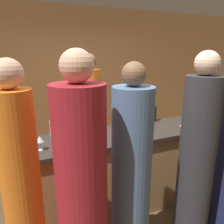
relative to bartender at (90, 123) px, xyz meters
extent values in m
plane|color=#4C3823|center=(0.09, -0.82, -0.91)|extent=(14.00, 14.00, 0.00)
cube|color=olive|center=(0.09, 1.32, 0.49)|extent=(8.00, 0.06, 2.80)
cube|color=#B27F4C|center=(0.09, -0.82, -0.42)|extent=(2.53, 0.59, 0.97)
cube|color=#332D28|center=(0.09, -0.82, 0.08)|extent=(2.59, 0.65, 0.03)
cylinder|color=orange|center=(0.00, 0.00, -0.05)|extent=(0.33, 0.33, 1.71)
sphere|color=brown|center=(0.00, 0.00, 0.91)|extent=(0.22, 0.22, 0.22)
cylinder|color=#4C6B93|center=(-0.12, -1.55, -0.06)|extent=(0.35, 0.35, 1.69)
sphere|color=brown|center=(-0.12, -1.55, 0.88)|extent=(0.19, 0.19, 0.19)
cylinder|color=maroon|center=(-0.59, -1.65, -0.03)|extent=(0.38, 0.38, 1.75)
sphere|color=tan|center=(-0.59, -1.65, 0.95)|extent=(0.22, 0.22, 0.22)
cylinder|color=#2D2D33|center=(0.60, -1.57, -0.04)|extent=(0.35, 0.35, 1.74)
sphere|color=beige|center=(0.60, -1.57, 0.95)|extent=(0.22, 0.22, 0.22)
cylinder|color=orange|center=(-1.00, -1.48, -0.05)|extent=(0.28, 0.28, 1.71)
sphere|color=tan|center=(-1.00, -1.48, 0.91)|extent=(0.20, 0.20, 0.20)
cylinder|color=black|center=(0.23, -0.60, 0.20)|extent=(0.08, 0.08, 0.21)
cylinder|color=black|center=(0.23, -0.60, 0.35)|extent=(0.03, 0.03, 0.07)
cylinder|color=black|center=(0.75, -0.56, 0.20)|extent=(0.08, 0.08, 0.21)
cylinder|color=black|center=(0.75, -0.56, 0.34)|extent=(0.03, 0.03, 0.07)
cylinder|color=#9E9993|center=(-0.58, -0.61, 0.19)|extent=(0.18, 0.18, 0.19)
cylinder|color=silver|center=(-1.10, -0.91, 0.10)|extent=(0.05, 0.05, 0.00)
cylinder|color=silver|center=(-1.10, -0.91, 0.15)|extent=(0.01, 0.01, 0.09)
cone|color=silver|center=(-1.10, -0.91, 0.22)|extent=(0.07, 0.07, 0.06)
cylinder|color=silver|center=(-0.28, -0.96, 0.10)|extent=(0.05, 0.05, 0.00)
cylinder|color=silver|center=(-0.28, -0.96, 0.14)|extent=(0.01, 0.01, 0.08)
cone|color=silver|center=(-0.28, -0.96, 0.21)|extent=(0.08, 0.08, 0.06)
cylinder|color=silver|center=(1.27, -1.01, 0.10)|extent=(0.05, 0.05, 0.00)
cylinder|color=silver|center=(1.27, -1.01, 0.15)|extent=(0.01, 0.01, 0.10)
cone|color=silver|center=(1.27, -1.01, 0.23)|extent=(0.07, 0.07, 0.06)
cylinder|color=silver|center=(-0.43, -0.88, 0.10)|extent=(0.05, 0.05, 0.00)
cylinder|color=silver|center=(-0.43, -0.88, 0.14)|extent=(0.01, 0.01, 0.09)
cone|color=silver|center=(-0.43, -0.88, 0.22)|extent=(0.08, 0.08, 0.08)
cylinder|color=silver|center=(0.83, -1.08, 0.10)|extent=(0.05, 0.05, 0.00)
cylinder|color=silver|center=(0.83, -1.08, 0.14)|extent=(0.01, 0.01, 0.08)
cone|color=silver|center=(0.83, -1.08, 0.21)|extent=(0.08, 0.08, 0.06)
cylinder|color=silver|center=(-0.81, -0.93, 0.10)|extent=(0.05, 0.05, 0.00)
cylinder|color=silver|center=(-0.81, -0.93, 0.14)|extent=(0.01, 0.01, 0.08)
cone|color=silver|center=(-0.81, -0.93, 0.22)|extent=(0.08, 0.08, 0.06)
camera|label=1|loc=(-0.93, -3.04, 1.04)|focal=35.00mm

